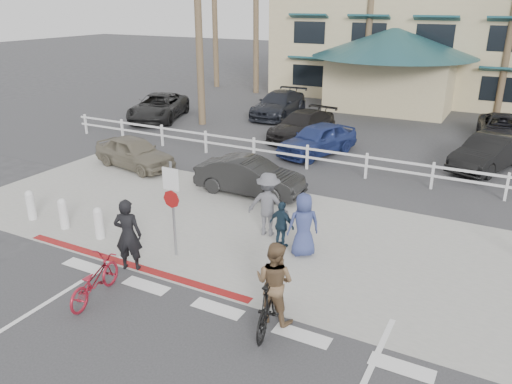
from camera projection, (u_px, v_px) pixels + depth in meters
The scene contains 28 objects.
ground at pixel (202, 324), 10.45m from camera, with size 140.00×140.00×0.00m, color #333335.
bike_path at pixel (139, 384), 8.80m from camera, with size 12.00×16.00×0.01m, color #333335.
sidewalk_plaza at pixel (291, 239), 14.15m from camera, with size 22.00×7.00×0.01m, color gray.
cross_street at pixel (338, 194), 17.45m from camera, with size 40.00×5.00×0.01m, color #333335.
parking_lot at pixel (400, 133), 25.27m from camera, with size 50.00×16.00×0.01m, color #333335.
curb_red at pixel (131, 265), 12.75m from camera, with size 7.00×0.25×0.02m, color maroon.
rail_fence at pixel (369, 166), 18.70m from camera, with size 29.40×0.16×1.00m, color silver, non-canonical shape.
building at pixel (484, 11), 33.07m from camera, with size 28.00×16.00×11.30m, color #CFBD8D, non-canonical shape.
sign_post at pixel (173, 205), 12.74m from camera, with size 0.50×0.10×2.90m, color gray, non-canonical shape.
bollard_0 at pixel (99, 223), 14.02m from camera, with size 0.26×0.26×0.95m, color silver, non-canonical shape.
bollard_1 at pixel (63, 214), 14.64m from camera, with size 0.26×0.26×0.95m, color silver, non-canonical shape.
bollard_2 at pixel (31, 205), 15.25m from camera, with size 0.26×0.26×0.95m, color silver, non-canonical shape.
palm_10 at pixel (198, 7), 25.01m from camera, with size 4.00×4.00×12.00m, color #1B3D17, non-canonical shape.
bike_red at pixel (94, 280), 11.18m from camera, with size 0.62×1.78×0.94m, color maroon.
rider_red at pixel (128, 235), 12.26m from camera, with size 0.69×0.45×1.88m, color black.
bike_black at pixel (270, 302), 10.18m from camera, with size 0.54×1.92×1.15m, color black.
rider_black at pixel (275, 282), 10.29m from camera, with size 0.88×0.68×1.80m, color brown.
pedestrian_a at pixel (268, 204), 14.10m from camera, with size 1.21×0.69×1.87m, color #57585E.
pedestrian_child at pixel (282, 225), 13.44m from camera, with size 0.78×0.33×1.34m, color #192C3B.
pedestrian_b at pixel (303, 225), 12.98m from camera, with size 0.85×0.55×1.73m, color navy.
car_white_sedan at pixel (250, 176), 17.26m from camera, with size 1.33×3.83×1.26m, color black.
car_red_compact at pixel (134, 152), 19.97m from camera, with size 1.48×3.69×1.26m, color #706856.
lot_car_0 at pixel (159, 107), 27.99m from camera, with size 2.35×5.10×1.42m, color black.
lot_car_1 at pixel (302, 125), 24.17m from camera, with size 1.82×4.48×1.30m, color black.
lot_car_2 at pixel (318, 139), 21.63m from camera, with size 1.62×4.02×1.37m, color navy.
lot_car_3 at pixel (488, 153), 19.72m from camera, with size 1.44×4.14×1.36m, color black.
lot_car_4 at pixel (279, 104), 28.71m from camera, with size 1.98×4.88×1.42m, color black.
lot_car_5 at pixel (503, 129), 23.56m from camera, with size 2.10×4.56×1.27m, color black.
Camera 1 is at (5.10, -7.20, 6.35)m, focal length 35.00 mm.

